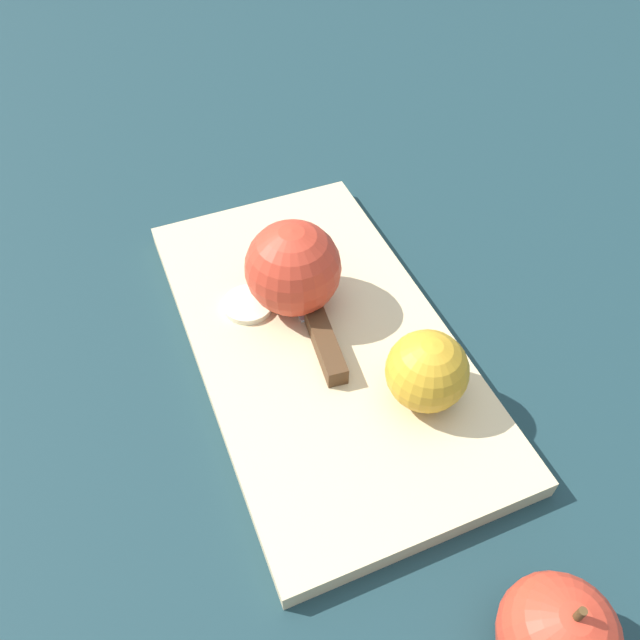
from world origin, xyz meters
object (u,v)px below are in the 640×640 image
(apple_half_right, at_px, (293,268))
(apple_whole, at_px, (558,636))
(apple_half_left, at_px, (427,371))
(knife, at_px, (318,338))

(apple_half_right, bearing_deg, apple_whole, -36.76)
(apple_half_left, height_order, apple_whole, same)
(apple_half_right, relative_size, knife, 0.57)
(apple_whole, bearing_deg, apple_half_left, 3.89)
(apple_half_left, height_order, apple_half_right, apple_half_right)
(apple_half_right, xyz_separation_m, apple_whole, (-0.33, -0.09, -0.03))
(apple_half_right, bearing_deg, apple_half_left, -21.05)
(apple_half_left, distance_m, apple_whole, 0.20)
(knife, bearing_deg, apple_half_left, -138.58)
(apple_half_left, distance_m, apple_half_right, 0.15)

